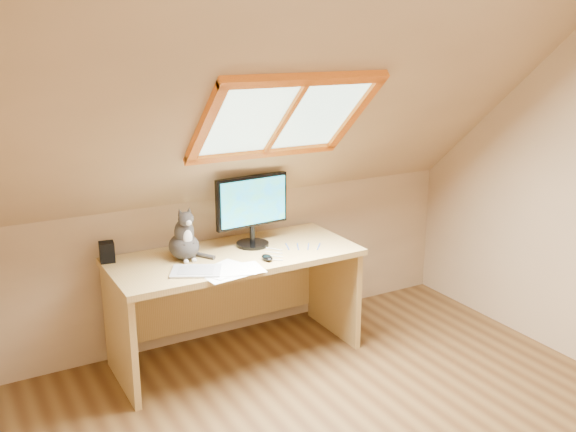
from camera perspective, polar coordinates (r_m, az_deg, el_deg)
room_shell at (r=2.79m, az=10.97°, el=2.13°), size 3.52×3.52×2.41m
desk at (r=4.25m, az=-5.09°, el=-5.92°), size 1.59×0.69×0.72m
monitor at (r=4.18m, az=-3.20°, el=0.89°), size 0.51×0.22×0.47m
cat at (r=4.02m, az=-9.21°, el=-2.14°), size 0.19×0.23×0.34m
desk_speaker at (r=4.09m, az=-15.79°, el=-3.10°), size 0.10×0.10×0.13m
graphics_tablet at (r=3.83m, az=-8.17°, el=-4.87°), size 0.35×0.32×0.01m
mouse at (r=3.98m, az=-1.87°, el=-3.72°), size 0.07×0.11×0.03m
papers at (r=3.81m, az=-5.88°, el=-4.94°), size 0.35×0.30×0.01m
cables at (r=4.16m, az=0.35°, el=-3.00°), size 0.51×0.26×0.01m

